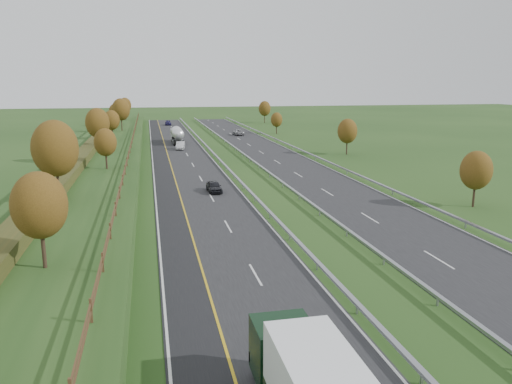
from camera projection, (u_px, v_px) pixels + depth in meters
ground at (239, 168)px, 77.72m from camera, size 400.00×400.00×0.00m
near_carriageway at (185, 164)px, 80.84m from camera, size 10.50×200.00×0.04m
far_carriageway at (283, 161)px, 84.23m from camera, size 10.50×200.00×0.04m
hard_shoulder at (161, 165)px, 80.07m from camera, size 3.00×200.00×0.04m
lane_markings at (224, 163)px, 82.04m from camera, size 26.75×200.00×0.01m
embankment_left at (101, 161)px, 77.95m from camera, size 12.00×200.00×2.00m
hedge_left at (87, 151)px, 77.21m from camera, size 2.20×180.00×1.10m
fence_left at (130, 149)px, 78.12m from camera, size 0.12×189.06×1.20m
median_barrier_near at (219, 159)px, 81.88m from camera, size 0.32×200.00×0.71m
median_barrier_far at (250, 158)px, 82.93m from camera, size 0.32×200.00×0.71m
outer_barrier_far at (316, 156)px, 85.30m from camera, size 0.32×200.00×0.71m
trees_left at (99, 128)px, 73.66m from camera, size 6.64×164.30×7.66m
trees_far at (306, 122)px, 113.95m from camera, size 8.45×118.60×7.12m
road_tanker at (177, 135)px, 108.51m from camera, size 2.40×11.22×3.46m
car_dark_near at (214, 187)px, 60.07m from camera, size 1.75×4.00×1.34m
car_silver_mid at (180, 145)px, 98.68m from camera, size 2.15×4.76×1.52m
car_small_far at (168, 123)px, 154.86m from camera, size 1.94×4.58×1.32m
car_oncoming at (238, 132)px, 125.32m from camera, size 2.39×5.15×1.43m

